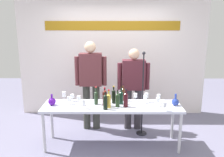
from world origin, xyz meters
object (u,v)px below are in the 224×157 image
wine_bottle_1 (118,99)px  wine_glass_left_4 (72,96)px  wine_glass_right_4 (159,97)px  wine_glass_left_1 (64,94)px  wine_bottle_4 (114,96)px  wine_bottle_8 (126,99)px  wine_bottle_7 (105,101)px  microphone_stand (142,107)px  wine_glass_right_2 (146,95)px  wine_glass_right_1 (158,100)px  presenter_right (133,84)px  wine_bottle_0 (123,94)px  wine_bottle_3 (121,97)px  wine_glass_right_3 (165,104)px  presenter_left (91,80)px  wine_glass_right_5 (135,96)px  wine_glass_left_3 (69,99)px  wine_bottle_5 (105,98)px  wine_glass_right_0 (145,98)px  wine_glass_left_0 (79,98)px  wine_bottle_2 (96,97)px  decanter_blue_right (175,102)px  wine_glass_left_2 (84,102)px  display_table (112,108)px  decanter_blue_left (52,101)px  wine_bottle_6 (109,100)px

wine_bottle_1 → wine_glass_left_4: (-0.80, 0.27, -0.03)m
wine_glass_right_4 → wine_glass_left_1: bearing=175.6°
wine_bottle_4 → wine_bottle_8: size_ratio=1.02×
wine_bottle_7 → microphone_stand: microphone_stand is taller
wine_bottle_1 → wine_glass_right_2: size_ratio=1.80×
wine_glass_right_1 → presenter_right: bearing=115.6°
wine_bottle_0 → wine_bottle_8: size_ratio=0.99×
microphone_stand → wine_bottle_3: bearing=-137.5°
wine_glass_left_1 → wine_glass_right_3: 1.77m
presenter_left → presenter_right: presenter_left is taller
presenter_left → wine_glass_right_5: bearing=-31.1°
presenter_right → wine_glass_left_3: 1.32m
wine_glass_right_1 → wine_glass_right_2: size_ratio=0.91×
wine_bottle_8 → wine_bottle_5: bearing=171.5°
wine_glass_right_0 → wine_glass_right_3: bearing=-52.4°
wine_glass_right_2 → wine_glass_left_0: bearing=-172.1°
wine_bottle_7 → wine_bottle_4: bearing=66.0°
wine_bottle_2 → presenter_left: bearing=102.6°
decanter_blue_right → wine_glass_left_1: 1.95m
wine_glass_right_2 → wine_bottle_8: bearing=-146.6°
wine_glass_right_3 → wine_bottle_3: bearing=155.1°
decanter_blue_right → wine_glass_right_1: bearing=-172.7°
wine_bottle_7 → wine_bottle_2: bearing=124.5°
wine_glass_left_2 → wine_glass_right_1: (1.22, 0.12, -0.00)m
microphone_stand → wine_glass_left_3: bearing=-163.0°
presenter_right → wine_glass_left_0: (-0.98, -0.67, -0.08)m
wine_glass_right_5 → wine_glass_left_1: bearing=177.3°
display_table → wine_bottle_7: 0.30m
wine_glass_right_2 → wine_glass_right_4: (0.20, -0.06, -0.01)m
wine_bottle_5 → wine_glass_left_3: wine_bottle_5 is taller
presenter_left → wine_bottle_0: presenter_left is taller
decanter_blue_left → decanter_blue_right: bearing=0.0°
wine_bottle_6 → wine_glass_left_4: size_ratio=2.36×
wine_bottle_2 → wine_glass_right_4: 1.08m
wine_bottle_7 → microphone_stand: 0.99m
decanter_blue_right → presenter_left: size_ratio=0.12×
wine_bottle_5 → wine_glass_left_1: 0.79m
wine_bottle_3 → wine_glass_right_3: 0.75m
wine_bottle_6 → wine_glass_right_3: bearing=-8.6°
wine_bottle_1 → wine_glass_right_1: wine_bottle_1 is taller
presenter_right → wine_glass_right_1: presenter_right is taller
presenter_left → wine_bottle_5: (0.29, -0.70, -0.13)m
wine_glass_right_0 → wine_glass_left_3: bearing=-177.7°
wine_bottle_6 → wine_bottle_8: 0.29m
wine_glass_left_1 → microphone_stand: (1.43, 0.19, -0.32)m
decanter_blue_left → wine_glass_right_2: bearing=6.5°
display_table → wine_glass_right_1: wine_glass_right_1 is taller
wine_glass_right_2 → wine_bottle_2: bearing=-171.2°
wine_bottle_3 → wine_glass_left_0: bearing=-176.5°
wine_glass_left_3 → wine_bottle_7: bearing=-20.7°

